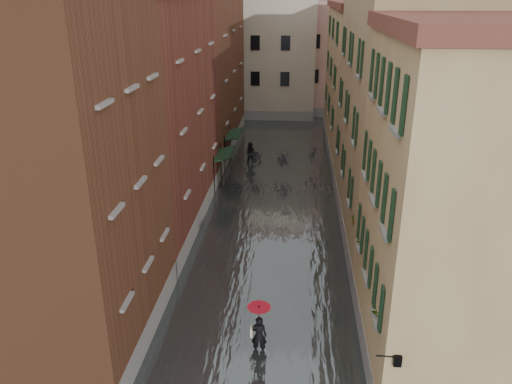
% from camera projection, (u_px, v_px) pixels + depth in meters
% --- Properties ---
extents(ground, '(120.00, 120.00, 0.00)m').
position_uv_depth(ground, '(259.00, 314.00, 21.03)').
color(ground, '#515153').
rests_on(ground, ground).
extents(floodwater, '(10.00, 60.00, 0.20)m').
position_uv_depth(floodwater, '(274.00, 196.00, 33.02)').
color(floodwater, '#404747').
rests_on(floodwater, ground).
extents(building_left_near, '(6.00, 8.00, 13.00)m').
position_uv_depth(building_left_near, '(55.00, 182.00, 17.30)').
color(building_left_near, brown).
rests_on(building_left_near, ground).
extents(building_left_mid, '(6.00, 14.00, 12.50)m').
position_uv_depth(building_left_mid, '(146.00, 116.00, 27.57)').
color(building_left_mid, brown).
rests_on(building_left_mid, ground).
extents(building_left_far, '(6.00, 16.00, 14.00)m').
position_uv_depth(building_left_far, '(197.00, 66.00, 41.17)').
color(building_left_far, brown).
rests_on(building_left_far, ground).
extents(building_right_near, '(6.00, 8.00, 11.50)m').
position_uv_depth(building_right_near, '(466.00, 215.00, 16.50)').
color(building_right_near, '#A17C53').
rests_on(building_right_near, ground).
extents(building_right_mid, '(6.00, 14.00, 13.00)m').
position_uv_depth(building_right_mid, '(404.00, 117.00, 26.40)').
color(building_right_mid, '#9D905F').
rests_on(building_right_mid, ground).
extents(building_right_far, '(6.00, 16.00, 11.50)m').
position_uv_depth(building_right_far, '(368.00, 83.00, 40.55)').
color(building_right_far, '#A17C53').
rests_on(building_right_far, ground).
extents(building_end_cream, '(12.00, 9.00, 13.00)m').
position_uv_depth(building_end_cream, '(259.00, 53.00, 54.00)').
color(building_end_cream, beige).
rests_on(building_end_cream, ground).
extents(building_end_pink, '(10.00, 9.00, 12.00)m').
position_uv_depth(building_end_pink, '(341.00, 57.00, 55.34)').
color(building_end_pink, tan).
rests_on(building_end_pink, ground).
extents(awning_near, '(1.09, 3.00, 2.80)m').
position_uv_depth(awning_near, '(224.00, 155.00, 33.50)').
color(awning_near, black).
rests_on(awning_near, ground).
extents(awning_far, '(1.09, 3.29, 2.80)m').
position_uv_depth(awning_far, '(233.00, 135.00, 38.14)').
color(awning_far, black).
rests_on(awning_far, ground).
extents(wall_lantern, '(0.71, 0.22, 0.35)m').
position_uv_depth(wall_lantern, '(397.00, 360.00, 14.03)').
color(wall_lantern, black).
rests_on(wall_lantern, ground).
extents(window_planters, '(0.59, 7.96, 0.84)m').
position_uv_depth(window_planters, '(366.00, 247.00, 19.16)').
color(window_planters, '#9A4332').
rests_on(window_planters, ground).
extents(pedestrian_main, '(0.89, 0.89, 2.06)m').
position_uv_depth(pedestrian_main, '(259.00, 326.00, 18.29)').
color(pedestrian_main, black).
rests_on(pedestrian_main, ground).
extents(pedestrian_far, '(1.01, 0.84, 1.89)m').
position_uv_depth(pedestrian_far, '(251.00, 154.00, 38.73)').
color(pedestrian_far, black).
rests_on(pedestrian_far, ground).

